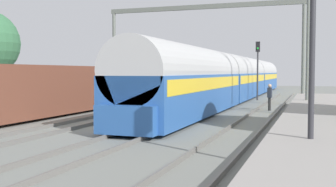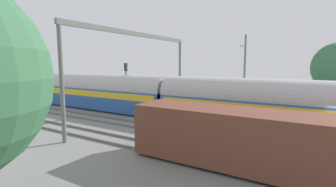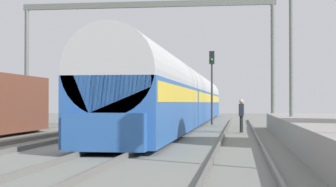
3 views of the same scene
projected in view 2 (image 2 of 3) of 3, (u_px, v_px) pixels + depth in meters
name	position (u px, v px, depth m)	size (l,w,h in m)	color
platform	(313.00, 112.00, 23.65)	(4.40, 28.00, 0.90)	gray
passenger_train	(105.00, 92.00, 27.29)	(2.93, 49.20, 3.82)	#28569E
freight_car	(263.00, 142.00, 11.43)	(2.80, 13.00, 2.70)	brown
person_crossing	(213.00, 104.00, 24.94)	(0.28, 0.42, 1.73)	black
railway_signal_far	(126.00, 80.00, 27.99)	(0.36, 0.30, 5.16)	#2D2D33
catenary_gantry	(138.00, 55.00, 21.93)	(15.97, 0.28, 7.86)	slate
catenary_pole_east_mid	(244.00, 73.00, 25.23)	(1.90, 0.20, 8.00)	slate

